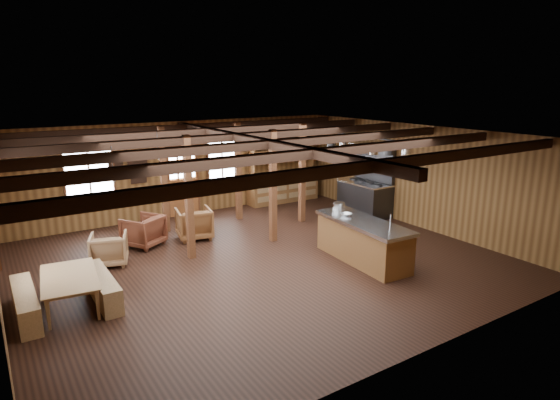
# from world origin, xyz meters

# --- Properties ---
(room) EXTENTS (10.04, 9.04, 2.84)m
(room) POSITION_xyz_m (0.00, 0.00, 1.40)
(room) COLOR black
(room) RESTS_ON ground
(ceiling_joists) EXTENTS (9.80, 8.82, 0.18)m
(ceiling_joists) POSITION_xyz_m (0.00, 0.18, 2.68)
(ceiling_joists) COLOR black
(ceiling_joists) RESTS_ON ceiling
(timber_posts) EXTENTS (3.95, 2.35, 2.80)m
(timber_posts) POSITION_xyz_m (0.52, 2.08, 1.40)
(timber_posts) COLOR #432513
(timber_posts) RESTS_ON floor
(back_door) EXTENTS (1.02, 0.08, 2.15)m
(back_door) POSITION_xyz_m (0.00, 4.45, 0.88)
(back_door) COLOR brown
(back_door) RESTS_ON floor
(window_back_left) EXTENTS (1.32, 0.06, 1.32)m
(window_back_left) POSITION_xyz_m (-2.60, 4.46, 1.60)
(window_back_left) COLOR white
(window_back_left) RESTS_ON wall_back
(window_back_right) EXTENTS (1.02, 0.06, 1.32)m
(window_back_right) POSITION_xyz_m (1.30, 4.46, 1.60)
(window_back_right) COLOR white
(window_back_right) RESTS_ON wall_back
(notice_boards) EXTENTS (1.08, 0.03, 0.90)m
(notice_boards) POSITION_xyz_m (-1.50, 4.46, 1.64)
(notice_boards) COLOR beige
(notice_boards) RESTS_ON wall_back
(back_counter) EXTENTS (2.55, 0.60, 2.45)m
(back_counter) POSITION_xyz_m (3.40, 4.20, 0.60)
(back_counter) COLOR brown
(back_counter) RESTS_ON floor
(pendant_lamps) EXTENTS (1.86, 2.36, 0.66)m
(pendant_lamps) POSITION_xyz_m (-2.25, 1.00, 2.25)
(pendant_lamps) COLOR #2C2C2E
(pendant_lamps) RESTS_ON ceiling
(pot_rack) EXTENTS (0.38, 3.00, 0.45)m
(pot_rack) POSITION_xyz_m (3.34, 0.32, 2.27)
(pot_rack) COLOR #2C2C2E
(pot_rack) RESTS_ON ceiling
(kitchen_island) EXTENTS (1.04, 2.55, 1.20)m
(kitchen_island) POSITION_xyz_m (1.93, -1.27, 0.48)
(kitchen_island) COLOR brown
(kitchen_island) RESTS_ON floor
(step_stool) EXTENTS (0.50, 0.39, 0.41)m
(step_stool) POSITION_xyz_m (3.00, -1.00, 0.20)
(step_stool) COLOR olive
(step_stool) RESTS_ON floor
(commercial_range) EXTENTS (0.87, 1.70, 2.10)m
(commercial_range) POSITION_xyz_m (4.65, 1.53, 0.67)
(commercial_range) COLOR #2C2C2E
(commercial_range) RESTS_ON floor
(dining_table) EXTENTS (1.09, 1.73, 0.58)m
(dining_table) POSITION_xyz_m (-3.90, -0.09, 0.29)
(dining_table) COLOR olive
(dining_table) RESTS_ON floor
(bench_wall) EXTENTS (0.33, 1.76, 0.48)m
(bench_wall) POSITION_xyz_m (-4.65, -0.09, 0.24)
(bench_wall) COLOR olive
(bench_wall) RESTS_ON floor
(bench_aisle) EXTENTS (0.33, 1.75, 0.48)m
(bench_aisle) POSITION_xyz_m (-3.40, -0.09, 0.24)
(bench_aisle) COLOR olive
(bench_aisle) RESTS_ON floor
(armchair_a) EXTENTS (1.13, 1.14, 0.76)m
(armchair_a) POSITION_xyz_m (-1.87, 2.37, 0.38)
(armchair_a) COLOR #5F2D1C
(armchair_a) RESTS_ON floor
(armchair_b) EXTENTS (1.00, 1.02, 0.79)m
(armchair_b) POSITION_xyz_m (-0.60, 2.24, 0.40)
(armchair_b) COLOR brown
(armchair_b) RESTS_ON floor
(armchair_c) EXTENTS (0.96, 0.97, 0.71)m
(armchair_c) POSITION_xyz_m (-2.87, 1.59, 0.35)
(armchair_c) COLOR brown
(armchair_c) RESTS_ON floor
(counter_pot) EXTENTS (0.29, 0.29, 0.18)m
(counter_pot) POSITION_xyz_m (2.06, -0.27, 1.03)
(counter_pot) COLOR silver
(counter_pot) RESTS_ON kitchen_island
(bowl) EXTENTS (0.26, 0.26, 0.06)m
(bowl) POSITION_xyz_m (1.87, -0.76, 0.97)
(bowl) COLOR silver
(bowl) RESTS_ON kitchen_island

